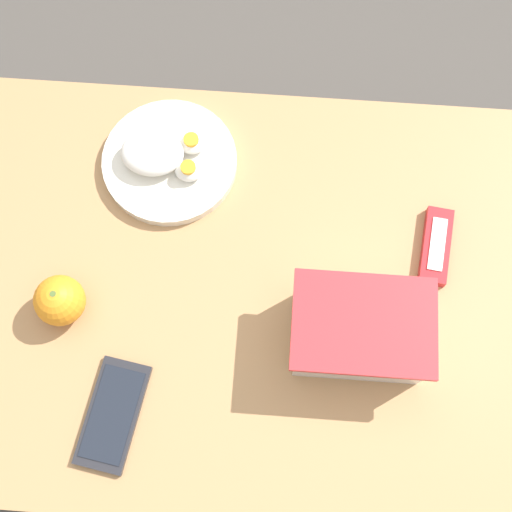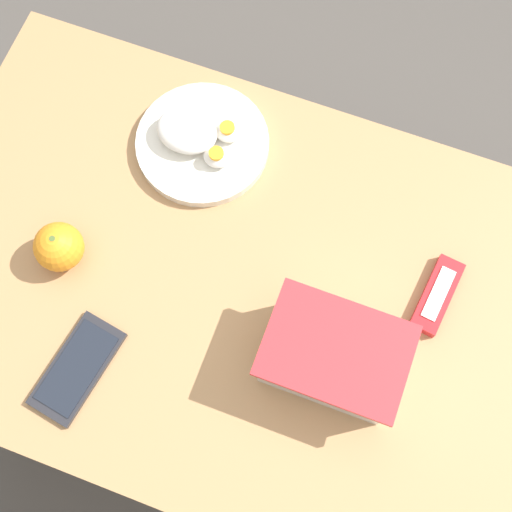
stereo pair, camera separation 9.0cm
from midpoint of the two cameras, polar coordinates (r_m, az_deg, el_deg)
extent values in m
plane|color=#4C4742|center=(1.74, -0.26, -9.21)|extent=(10.00, 10.00, 0.00)
cube|color=#AD7F51|center=(1.06, -0.42, -3.44)|extent=(1.10, 0.66, 0.03)
cylinder|color=#936C45|center=(1.57, -17.84, 4.27)|extent=(0.06, 0.06, 0.68)
cylinder|color=#936C45|center=(1.48, -21.40, -15.60)|extent=(0.06, 0.06, 0.68)
cube|color=white|center=(0.99, 5.72, -6.39)|extent=(0.18, 0.12, 0.09)
cube|color=beige|center=(1.01, 5.63, -6.58)|extent=(0.16, 0.11, 0.05)
cube|color=red|center=(0.95, 6.00, -5.79)|extent=(0.19, 0.14, 0.01)
ellipsoid|color=gray|center=(0.99, 8.52, -7.14)|extent=(0.05, 0.05, 0.03)
ellipsoid|color=gray|center=(0.99, 5.75, -6.39)|extent=(0.06, 0.05, 0.02)
ellipsoid|color=gray|center=(0.99, 2.92, -6.37)|extent=(0.06, 0.05, 0.03)
sphere|color=orange|center=(1.06, -17.80, -3.74)|extent=(0.07, 0.07, 0.07)
cylinder|color=#4C662D|center=(1.03, -18.37, -3.26)|extent=(0.01, 0.01, 0.00)
cylinder|color=silver|center=(1.13, -9.21, 7.16)|extent=(0.21, 0.21, 0.02)
ellipsoid|color=white|center=(1.11, -10.63, 7.82)|extent=(0.10, 0.08, 0.04)
ellipsoid|color=white|center=(1.11, -7.49, 8.60)|extent=(0.04, 0.03, 0.02)
cylinder|color=#F4A823|center=(1.10, -7.57, 8.92)|extent=(0.02, 0.02, 0.01)
ellipsoid|color=white|center=(1.09, -7.76, 6.44)|extent=(0.04, 0.03, 0.02)
cylinder|color=#F4A823|center=(1.08, -7.85, 6.74)|extent=(0.02, 0.02, 0.01)
cube|color=red|center=(1.08, 11.92, 0.45)|extent=(0.05, 0.12, 0.02)
cube|color=white|center=(1.07, 12.03, 0.62)|extent=(0.03, 0.08, 0.00)
cube|color=#232328|center=(1.04, -13.87, -12.56)|extent=(0.09, 0.16, 0.01)
cube|color=black|center=(1.04, -13.94, -12.53)|extent=(0.08, 0.14, 0.00)
camera|label=1|loc=(0.05, -92.53, -7.70)|focal=50.00mm
camera|label=2|loc=(0.05, 87.47, 7.70)|focal=50.00mm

